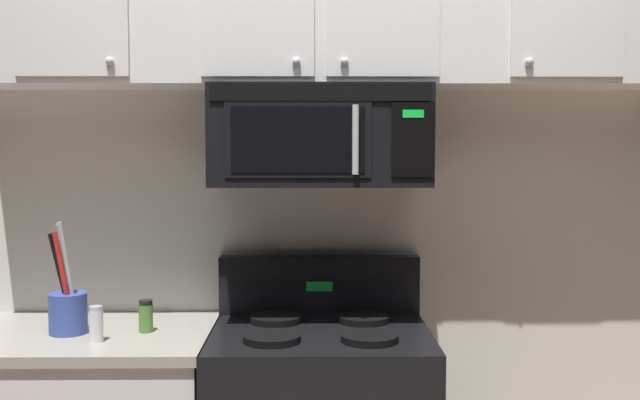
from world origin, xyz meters
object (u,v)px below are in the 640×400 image
(salt_shaker, at_px, (96,324))
(utensil_crock_blue, at_px, (68,307))
(over_range_microwave, at_px, (320,136))
(spice_jar, at_px, (146,316))

(salt_shaker, bearing_deg, utensil_crock_blue, 138.60)
(utensil_crock_blue, distance_m, salt_shaker, 0.17)
(over_range_microwave, height_order, spice_jar, over_range_microwave)
(over_range_microwave, xyz_separation_m, salt_shaker, (-0.73, -0.25, -0.62))
(over_range_microwave, bearing_deg, salt_shaker, -160.94)
(salt_shaker, relative_size, spice_jar, 1.07)
(over_range_microwave, relative_size, spice_jar, 6.86)
(spice_jar, bearing_deg, salt_shaker, -135.69)
(spice_jar, bearing_deg, utensil_crock_blue, -176.18)
(salt_shaker, bearing_deg, spice_jar, 44.31)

